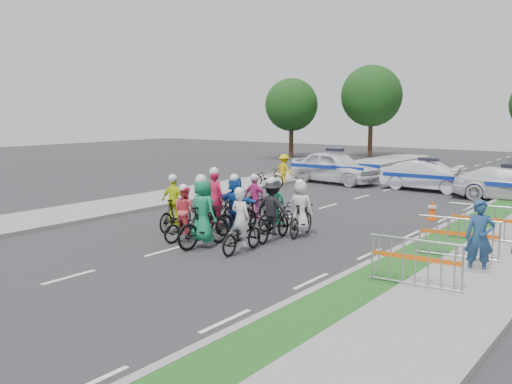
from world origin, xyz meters
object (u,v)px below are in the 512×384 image
Objects in this scene: rider_3 at (175,209)px; rider_8 at (276,210)px; rider_1 at (203,219)px; rider_6 at (216,209)px; spectator_0 at (480,238)px; tree_3 at (371,96)px; rider_4 at (273,216)px; barrier_1 at (458,240)px; rider_0 at (241,231)px; police_car_2 at (512,184)px; marshal_hiviz at (284,169)px; police_car_1 at (428,176)px; parked_bike at (267,177)px; barrier_0 at (415,265)px; police_car_0 at (335,167)px; barrier_2 at (484,224)px; rider_5 at (236,209)px; tree_0 at (291,105)px; rider_9 at (256,205)px; cone_0 at (432,210)px; rider_7 at (301,214)px; rider_2 at (186,219)px.

rider_8 is at bearing -149.25° from rider_3.
rider_1 is 2.36m from rider_6.
spectator_0 is 0.24× the size of tree_3.
rider_4 is 5.15m from barrier_1.
rider_0 is 14.22m from police_car_2.
rider_1 reaches higher than marshal_hiviz.
rider_3 is at bearing 169.42° from police_car_1.
parked_bike is at bearing -60.41° from rider_0.
rider_1 is 1.08× the size of rider_4.
spectator_0 is (8.13, -0.28, 0.22)m from rider_6.
tree_3 reaches higher than marshal_hiviz.
police_car_0 is at bearing 123.91° from barrier_0.
barrier_2 is at bearing -164.18° from rider_3.
rider_5 is at bearing 149.46° from police_car_2.
rider_5 is 1.02× the size of parked_bike.
police_car_1 is 10.90m from barrier_2.
rider_5 is at bearing -60.53° from tree_0.
barrier_1 is (6.92, -0.85, -0.10)m from rider_9.
rider_9 is 11.34m from police_car_1.
rider_1 is at bearing -72.89° from tree_3.
police_car_0 is 2.69m from marshal_hiviz.
barrier_0 is 1.09× the size of parked_bike.
cone_0 is at bearing 167.28° from marshal_hiviz.
marshal_hiviz is 0.85× the size of parked_bike.
rider_1 is 0.48× the size of police_car_1.
cone_0 is at bearing 106.90° from barrier_0.
spectator_0 is 1.21m from barrier_1.
parked_bike is (-4.59, 9.33, -0.18)m from rider_6.
rider_8 is 0.85× the size of barrier_2.
parked_bike reaches higher than cone_0.
marshal_hiviz is at bearing -63.27° from rider_7.
barrier_0 is (6.15, -0.29, -0.23)m from rider_1.
barrier_1 is at bearing -156.34° from rider_0.
spectator_0 is at bearing -173.69° from rider_5.
parked_bike is 18.32m from tree_0.
tree_3 is (-15.70, 28.39, 4.33)m from barrier_1.
tree_3 is at bearing -85.40° from rider_3.
rider_3 is 8.46m from barrier_0.
spectator_0 is 2.52× the size of cone_0.
tree_0 is (-14.18, 25.10, 3.40)m from rider_5.
parked_bike is 20.51m from tree_3.
rider_3 reaches higher than barrier_2.
police_car_0 reaches higher than police_car_2.
barrier_2 is 3.64m from cone_0.
police_car_0 is 8.84m from police_car_2.
rider_9 is at bearing -136.59° from cone_0.
parked_bike is at bearing -45.41° from rider_8.
police_car_0 reaches higher than parked_bike.
rider_2 is 1.09× the size of marshal_hiviz.
rider_4 is (-0.13, 1.65, 0.14)m from rider_0.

